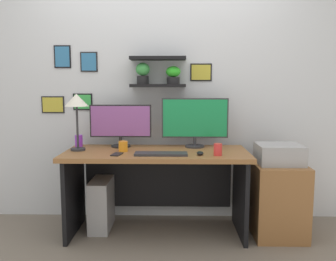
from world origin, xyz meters
name	(u,v)px	position (x,y,z in m)	size (l,w,h in m)	color
ground_plane	(157,232)	(0.00, 0.00, 0.00)	(8.00, 8.00, 0.00)	#70665B
back_wall_assembly	(158,83)	(0.00, 0.44, 1.35)	(4.40, 0.24, 2.70)	silver
desk	(157,173)	(0.00, 0.05, 0.54)	(1.61, 0.68, 0.75)	brown
monitor_left	(121,124)	(-0.35, 0.22, 0.97)	(0.58, 0.18, 0.40)	black
monitor_right	(195,120)	(0.35, 0.22, 1.00)	(0.62, 0.18, 0.46)	#2D2D33
keyboard	(161,154)	(0.05, -0.18, 0.76)	(0.44, 0.14, 0.02)	#2D2D33
computer_mouse	(200,153)	(0.37, -0.17, 0.77)	(0.06, 0.09, 0.03)	black
desk_lamp	(77,104)	(-0.70, 0.02, 1.16)	(0.21, 0.21, 0.50)	#2D2D33
cell_phone	(117,154)	(-0.32, -0.17, 0.76)	(0.07, 0.14, 0.01)	black
coffee_mug	(123,146)	(-0.29, -0.02, 0.80)	(0.08, 0.08, 0.09)	orange
pen_cup	(218,149)	(0.52, -0.18, 0.80)	(0.07, 0.07, 0.10)	red
water_cup	(79,141)	(-0.75, 0.22, 0.81)	(0.07, 0.07, 0.11)	purple
drawer_cabinet	(277,199)	(1.07, -0.02, 0.32)	(0.44, 0.50, 0.65)	brown
printer	(279,154)	(1.07, -0.02, 0.73)	(0.38, 0.34, 0.17)	#9E9EA3
computer_tower_left	(101,204)	(-0.52, 0.08, 0.23)	(0.18, 0.40, 0.46)	#99999E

